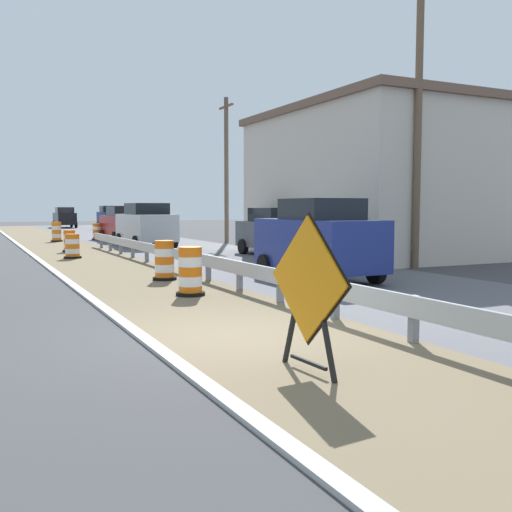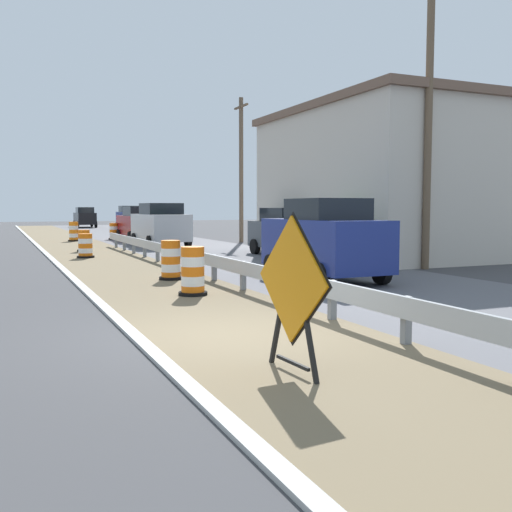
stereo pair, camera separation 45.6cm
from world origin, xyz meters
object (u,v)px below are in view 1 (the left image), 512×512
(traffic_barrel_nearest, at_px, (190,274))
(car_mid_far_lane, at_px, (277,232))
(traffic_barrel_farther, at_px, (57,233))
(utility_pole_near, at_px, (418,116))
(traffic_barrel_mid, at_px, (73,247))
(car_distant_b, at_px, (146,225))
(car_lead_far_lane, at_px, (318,240))
(car_lead_near_lane, at_px, (124,224))
(utility_pole_mid, at_px, (226,168))
(car_trailing_near_lane, at_px, (128,219))
(traffic_barrel_far, at_px, (70,242))
(warning_sign_diamond, at_px, (308,286))
(traffic_barrel_close, at_px, (164,262))
(car_trailing_far_lane, at_px, (65,217))
(car_distant_a, at_px, (111,218))
(traffic_barrel_farthest, at_px, (98,232))

(traffic_barrel_nearest, xyz_separation_m, car_mid_far_lane, (6.96, 8.84, 0.49))
(traffic_barrel_farther, xyz_separation_m, utility_pole_near, (8.46, -20.92, 4.38))
(traffic_barrel_mid, xyz_separation_m, car_distant_b, (4.47, 5.55, 0.67))
(traffic_barrel_farther, height_order, car_lead_far_lane, car_lead_far_lane)
(car_lead_near_lane, bearing_deg, car_distant_b, 177.31)
(traffic_barrel_mid, relative_size, utility_pole_mid, 0.12)
(traffic_barrel_mid, relative_size, car_lead_far_lane, 0.23)
(car_lead_near_lane, xyz_separation_m, car_trailing_near_lane, (3.46, 13.17, 0.03))
(traffic_barrel_far, distance_m, car_distant_b, 4.56)
(traffic_barrel_farther, distance_m, utility_pole_mid, 10.63)
(car_lead_far_lane, xyz_separation_m, car_mid_far_lane, (2.87, 7.70, -0.12))
(traffic_barrel_far, distance_m, car_lead_far_lane, 14.38)
(traffic_barrel_mid, bearing_deg, car_lead_far_lane, -63.91)
(warning_sign_diamond, bearing_deg, traffic_barrel_nearest, -101.24)
(warning_sign_diamond, distance_m, traffic_barrel_close, 9.55)
(car_trailing_far_lane, bearing_deg, traffic_barrel_close, 175.96)
(traffic_barrel_far, relative_size, utility_pole_mid, 0.12)
(car_distant_a, relative_size, utility_pole_near, 0.44)
(traffic_barrel_mid, bearing_deg, traffic_barrel_farthest, 75.04)
(traffic_barrel_close, xyz_separation_m, car_trailing_far_lane, (3.76, 45.22, 0.52))
(warning_sign_diamond, bearing_deg, car_lead_far_lane, -126.87)
(warning_sign_diamond, bearing_deg, traffic_barrel_farther, -95.75)
(traffic_barrel_nearest, bearing_deg, utility_pole_mid, 64.45)
(traffic_barrel_mid, xyz_separation_m, utility_pole_mid, (9.61, 7.15, 3.80))
(utility_pole_near, bearing_deg, traffic_barrel_far, 125.97)
(traffic_barrel_far, xyz_separation_m, car_trailing_near_lane, (7.69, 20.52, 0.63))
(traffic_barrel_nearest, xyz_separation_m, car_distant_b, (3.64, 16.76, 0.60))
(traffic_barrel_far, bearing_deg, car_lead_far_lane, -71.69)
(traffic_barrel_nearest, xyz_separation_m, car_trailing_far_lane, (4.10, 48.23, 0.52))
(car_mid_far_lane, bearing_deg, car_lead_near_lane, -168.12)
(traffic_barrel_close, relative_size, utility_pole_mid, 0.13)
(warning_sign_diamond, height_order, traffic_barrel_nearest, warning_sign_diamond)
(traffic_barrel_mid, bearing_deg, utility_pole_mid, 36.66)
(traffic_barrel_close, bearing_deg, car_distant_b, 76.49)
(car_lead_far_lane, bearing_deg, car_lead_near_lane, 0.49)
(traffic_barrel_farthest, xyz_separation_m, car_lead_near_lane, (1.14, -2.23, 0.57))
(car_trailing_far_lane, xyz_separation_m, utility_pole_mid, (4.68, -29.86, 3.22))
(traffic_barrel_close, distance_m, car_trailing_near_lane, 33.04)
(car_lead_far_lane, xyz_separation_m, utility_pole_mid, (4.68, 17.22, 3.13))
(traffic_barrel_close, relative_size, traffic_barrel_farthest, 1.06)
(car_lead_far_lane, bearing_deg, utility_pole_mid, -15.47)
(car_trailing_near_lane, bearing_deg, car_trailing_far_lane, -165.87)
(traffic_barrel_nearest, relative_size, car_distant_b, 0.24)
(utility_pole_near, bearing_deg, car_trailing_far_lane, 95.59)
(warning_sign_diamond, relative_size, traffic_barrel_farthest, 1.89)
(car_lead_far_lane, bearing_deg, warning_sign_diamond, 146.79)
(car_distant_b, bearing_deg, car_lead_near_lane, -3.77)
(traffic_barrel_close, xyz_separation_m, car_lead_far_lane, (3.76, -1.87, 0.62))
(warning_sign_diamond, relative_size, traffic_barrel_nearest, 1.76)
(warning_sign_diamond, distance_m, traffic_barrel_farthest, 31.02)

